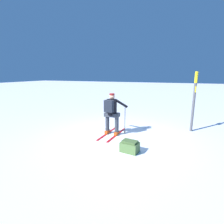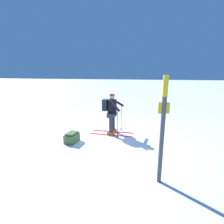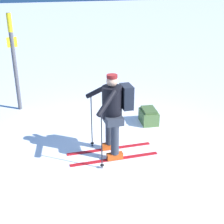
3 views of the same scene
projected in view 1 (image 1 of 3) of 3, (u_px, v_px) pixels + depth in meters
ground_plane at (117, 135)px, 6.68m from camera, size 80.00×80.00×0.00m
skier at (112, 111)px, 6.60m from camera, size 1.72×1.04×1.59m
dropped_backpack at (130, 146)px, 5.26m from camera, size 0.44×0.58×0.36m
trail_marker at (194, 97)px, 6.90m from camera, size 0.24×0.11×2.40m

